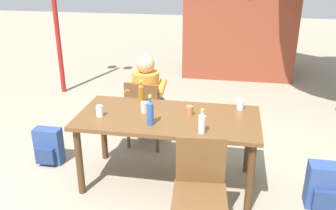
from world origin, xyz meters
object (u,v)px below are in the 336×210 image
at_px(cup_terracotta, 190,111).
at_px(cup_white, 100,111).
at_px(dining_table, 168,124).
at_px(cup_glass, 240,105).
at_px(backpack_by_near_side, 324,187).
at_px(chair_far_left, 145,110).
at_px(person_in_white_shirt, 148,95).
at_px(bottle_blue, 150,112).
at_px(bottle_clear, 202,123).
at_px(backpack_by_far_side, 49,147).
at_px(chair_near_right, 200,185).
at_px(bottle_amber, 141,93).
at_px(cup_steel, 144,107).

relative_size(cup_terracotta, cup_white, 0.85).
distance_m(dining_table, cup_glass, 0.79).
relative_size(dining_table, backpack_by_near_side, 4.04).
bearing_deg(cup_glass, dining_table, -156.30).
height_order(cup_terracotta, backpack_by_near_side, cup_terracotta).
bearing_deg(chair_far_left, person_in_white_shirt, 85.04).
distance_m(dining_table, bottle_blue, 0.34).
relative_size(person_in_white_shirt, bottle_clear, 5.09).
distance_m(person_in_white_shirt, backpack_by_far_side, 1.32).
height_order(cup_glass, backpack_by_far_side, cup_glass).
bearing_deg(cup_glass, bottle_clear, -118.84).
bearing_deg(backpack_by_far_side, cup_white, -18.77).
bearing_deg(chair_near_right, bottle_amber, 125.57).
bearing_deg(bottle_clear, chair_near_right, -85.07).
relative_size(dining_table, chair_near_right, 2.09).
xyz_separation_m(cup_terracotta, cup_glass, (0.50, 0.24, 0.00)).
distance_m(chair_far_left, backpack_by_far_side, 1.21).
height_order(chair_near_right, cup_white, cup_white).
height_order(backpack_by_near_side, backpack_by_far_side, backpack_by_near_side).
relative_size(chair_far_left, cup_terracotta, 9.15).
xyz_separation_m(bottle_amber, cup_white, (-0.31, -0.45, -0.05)).
bearing_deg(bottle_blue, cup_terracotta, 40.94).
relative_size(chair_far_left, chair_near_right, 1.00).
bearing_deg(cup_white, cup_terracotta, 12.38).
height_order(chair_near_right, cup_steel, cup_steel).
xyz_separation_m(bottle_clear, backpack_by_far_side, (-1.79, 0.45, -0.66)).
bearing_deg(backpack_by_near_side, chair_near_right, -152.84).
bearing_deg(bottle_clear, bottle_amber, 138.57).
xyz_separation_m(bottle_amber, backpack_by_far_side, (-1.07, -0.19, -0.67)).
distance_m(dining_table, bottle_clear, 0.52).
bearing_deg(dining_table, backpack_by_near_side, -5.66).
bearing_deg(cup_terracotta, bottle_blue, -139.06).
bearing_deg(cup_white, chair_far_left, 73.70).
bearing_deg(backpack_by_far_side, bottle_amber, 9.97).
relative_size(bottle_amber, cup_glass, 2.40).
relative_size(chair_near_right, bottle_amber, 3.47).
bearing_deg(backpack_by_near_side, cup_terracotta, 170.53).
bearing_deg(bottle_clear, cup_glass, 61.16).
height_order(chair_near_right, bottle_blue, bottle_blue).
xyz_separation_m(person_in_white_shirt, cup_glass, (1.12, -0.53, 0.16)).
xyz_separation_m(chair_near_right, person_in_white_shirt, (-0.81, 1.58, 0.17)).
height_order(chair_near_right, backpack_by_near_side, chair_near_right).
height_order(cup_white, backpack_by_near_side, cup_white).
distance_m(person_in_white_shirt, cup_white, 1.01).
xyz_separation_m(person_in_white_shirt, cup_white, (-0.26, -0.96, 0.16)).
xyz_separation_m(chair_near_right, bottle_blue, (-0.53, 0.51, 0.40)).
distance_m(cup_white, backpack_by_near_side, 2.28).
bearing_deg(cup_glass, bottle_amber, 179.33).
bearing_deg(chair_near_right, bottle_blue, 136.04).
height_order(person_in_white_shirt, bottle_clear, person_in_white_shirt).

